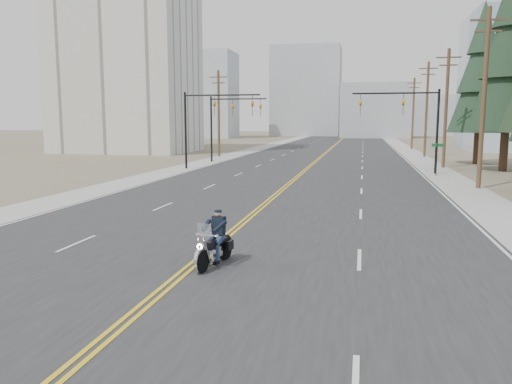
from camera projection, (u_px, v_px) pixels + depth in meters
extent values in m
plane|color=#776D56|center=(164.00, 290.00, 13.08)|extent=(400.00, 400.00, 0.00)
cube|color=#303033|center=(331.00, 148.00, 80.85)|extent=(20.00, 200.00, 0.01)
cube|color=#A5A5A0|center=(262.00, 147.00, 83.23)|extent=(3.00, 200.00, 0.01)
cube|color=#A5A5A0|center=(405.00, 149.00, 78.46)|extent=(3.00, 200.00, 0.01)
cylinder|color=black|center=(186.00, 131.00, 45.85)|extent=(0.20, 0.20, 7.00)
cylinder|color=black|center=(222.00, 95.00, 44.67)|extent=(7.00, 0.14, 0.14)
imported|color=#BF8C0C|center=(214.00, 102.00, 44.90)|extent=(0.21, 0.26, 1.30)
imported|color=#BF8C0C|center=(252.00, 102.00, 44.18)|extent=(0.21, 0.26, 1.30)
cylinder|color=black|center=(437.00, 132.00, 41.29)|extent=(0.20, 0.20, 7.00)
cylinder|color=black|center=(395.00, 93.00, 41.56)|extent=(7.00, 0.14, 0.14)
imported|color=#BF8C0C|center=(403.00, 101.00, 41.51)|extent=(0.21, 0.26, 1.30)
imported|color=#BF8C0C|center=(361.00, 101.00, 42.23)|extent=(0.21, 0.26, 1.30)
cylinder|color=black|center=(211.00, 129.00, 53.59)|extent=(0.20, 0.20, 7.00)
cylinder|color=black|center=(238.00, 99.00, 52.52)|extent=(6.00, 0.14, 0.14)
imported|color=#BF8C0C|center=(233.00, 105.00, 52.73)|extent=(0.21, 0.26, 1.30)
imported|color=#BF8C0C|center=(261.00, 105.00, 52.11)|extent=(0.21, 0.26, 1.30)
cylinder|color=black|center=(437.00, 160.00, 39.70)|extent=(0.06, 0.06, 2.60)
cube|color=#0C5926|center=(438.00, 145.00, 39.54)|extent=(0.90, 0.03, 0.25)
cylinder|color=brown|center=(484.00, 100.00, 31.95)|extent=(0.30, 0.30, 11.50)
cube|color=brown|center=(489.00, 20.00, 31.25)|extent=(2.20, 0.12, 0.12)
cube|color=brown|center=(488.00, 31.00, 31.35)|extent=(1.60, 0.12, 0.12)
cylinder|color=brown|center=(446.00, 109.00, 46.50)|extent=(0.30, 0.30, 11.00)
cube|color=brown|center=(449.00, 57.00, 45.84)|extent=(2.20, 0.12, 0.12)
cube|color=brown|center=(448.00, 65.00, 45.94)|extent=(1.60, 0.12, 0.12)
cylinder|color=brown|center=(427.00, 110.00, 60.99)|extent=(0.30, 0.30, 11.50)
cube|color=brown|center=(428.00, 68.00, 60.29)|extent=(2.20, 0.12, 0.12)
cube|color=brown|center=(428.00, 74.00, 60.39)|extent=(1.60, 0.12, 0.12)
cylinder|color=brown|center=(413.00, 114.00, 77.48)|extent=(0.30, 0.30, 11.00)
cube|color=brown|center=(414.00, 83.00, 76.82)|extent=(2.20, 0.12, 0.12)
cube|color=brown|center=(414.00, 88.00, 76.91)|extent=(1.60, 0.12, 0.12)
cylinder|color=brown|center=(219.00, 114.00, 61.40)|extent=(0.30, 0.30, 10.50)
cube|color=brown|center=(218.00, 77.00, 60.77)|extent=(2.20, 0.12, 0.12)
cube|color=brown|center=(218.00, 83.00, 60.87)|extent=(1.60, 0.12, 0.12)
cube|color=silver|center=(126.00, 45.00, 70.00)|extent=(18.00, 14.00, 30.00)
cube|color=#B7BCC6|center=(208.00, 95.00, 130.10)|extent=(14.00, 12.00, 22.00)
cube|color=#ADB2B7|center=(376.00, 111.00, 131.44)|extent=(18.00, 14.00, 14.00)
cube|color=#ADB2B7|center=(306.00, 92.00, 149.26)|extent=(20.00, 15.00, 26.00)
cube|color=#B7BCC6|center=(431.00, 116.00, 152.26)|extent=(14.00, 14.00, 12.00)
cube|color=#ADB2B7|center=(175.00, 109.00, 148.15)|extent=(12.00, 12.00, 16.00)
cylinder|color=#382619|center=(504.00, 151.00, 43.75)|extent=(0.63, 0.63, 3.60)
cone|color=black|center=(510.00, 67.00, 42.73)|extent=(6.49, 6.49, 10.81)
cone|color=black|center=(512.00, 30.00, 42.29)|extent=(4.86, 4.86, 8.11)
cylinder|color=#382619|center=(477.00, 148.00, 51.10)|extent=(0.76, 0.76, 3.25)
cone|color=#1A341F|center=(481.00, 84.00, 50.18)|extent=(6.06, 6.06, 9.74)
cone|color=#1A341F|center=(483.00, 55.00, 49.79)|extent=(4.55, 4.55, 7.31)
cone|color=#1A341F|center=(485.00, 27.00, 49.40)|extent=(3.03, 3.03, 5.20)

